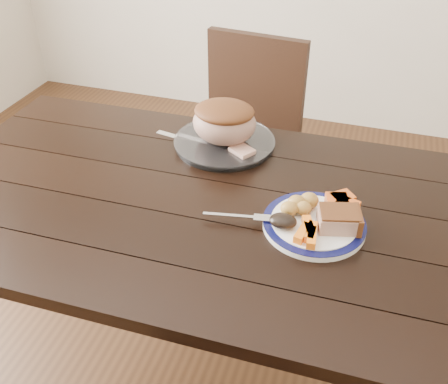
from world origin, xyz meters
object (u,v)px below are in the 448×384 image
(dining_table, at_px, (200,223))
(roast_joint, at_px, (224,123))
(serving_platter, at_px, (224,143))
(fork, at_px, (242,217))
(pork_slice, at_px, (338,220))
(chair_far, at_px, (244,138))
(carving_knife, at_px, (214,146))
(dinner_plate, at_px, (314,225))

(dining_table, height_order, roast_joint, roast_joint)
(dining_table, relative_size, serving_platter, 5.08)
(roast_joint, bearing_deg, fork, -65.62)
(dining_table, xyz_separation_m, pork_slice, (0.39, -0.03, 0.13))
(chair_far, distance_m, pork_slice, 0.94)
(serving_platter, xyz_separation_m, pork_slice, (0.40, -0.32, 0.03))
(pork_slice, bearing_deg, carving_knife, 145.06)
(roast_joint, bearing_deg, chair_far, 96.78)
(roast_joint, bearing_deg, carving_knife, -136.69)
(dinner_plate, xyz_separation_m, roast_joint, (-0.34, 0.32, 0.07))
(pork_slice, bearing_deg, roast_joint, 141.17)
(dinner_plate, relative_size, roast_joint, 1.31)
(chair_far, bearing_deg, fork, 111.38)
(dining_table, distance_m, chair_far, 0.75)
(pork_slice, distance_m, carving_knife, 0.52)
(dinner_plate, relative_size, pork_slice, 2.66)
(chair_far, distance_m, dinner_plate, 0.90)
(dining_table, bearing_deg, chair_far, 95.48)
(dining_table, distance_m, dinner_plate, 0.34)
(dinner_plate, relative_size, fork, 1.49)
(dinner_plate, height_order, carving_knife, dinner_plate)
(pork_slice, relative_size, carving_knife, 0.31)
(dining_table, relative_size, dinner_plate, 6.11)
(serving_platter, height_order, fork, fork)
(fork, bearing_deg, serving_platter, 103.66)
(fork, height_order, carving_knife, fork)
(serving_platter, bearing_deg, roast_joint, 0.00)
(serving_platter, relative_size, pork_slice, 3.19)
(chair_far, height_order, fork, chair_far)
(serving_platter, xyz_separation_m, roast_joint, (0.00, 0.00, 0.07))
(serving_platter, distance_m, carving_knife, 0.04)
(chair_far, xyz_separation_m, pork_slice, (0.46, -0.77, 0.27))
(dining_table, height_order, chair_far, chair_far)
(chair_far, bearing_deg, dining_table, 101.87)
(pork_slice, bearing_deg, fork, -171.64)
(dinner_plate, xyz_separation_m, carving_knife, (-0.37, 0.29, -0.00))
(dinner_plate, distance_m, roast_joint, 0.48)
(serving_platter, distance_m, fork, 0.39)
(fork, distance_m, roast_joint, 0.40)
(serving_platter, height_order, roast_joint, roast_joint)
(dining_table, distance_m, roast_joint, 0.34)
(chair_far, distance_m, carving_knife, 0.53)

